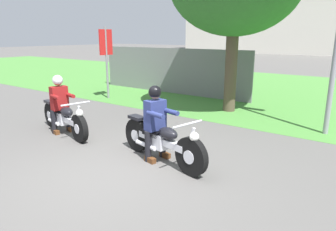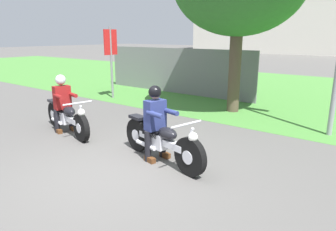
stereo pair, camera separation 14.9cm
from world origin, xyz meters
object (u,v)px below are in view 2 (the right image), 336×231
object	(u,v)px
motorcycle_follow	(67,117)
sign_banner	(111,51)
motorcycle_lead	(161,141)
rider_lead	(156,117)
rider_follow	(63,99)

from	to	relation	value
motorcycle_follow	sign_banner	world-z (taller)	sign_banner
motorcycle_lead	sign_banner	world-z (taller)	sign_banner
motorcycle_lead	rider_lead	world-z (taller)	rider_lead
motorcycle_follow	rider_follow	xyz separation A→B (m)	(-0.16, 0.04, 0.43)
motorcycle_lead	sign_banner	xyz separation A→B (m)	(-5.28, 3.60, 1.32)
motorcycle_lead	sign_banner	bearing A→B (deg)	158.16
motorcycle_lead	motorcycle_follow	world-z (taller)	motorcycle_lead
sign_banner	motorcycle_follow	bearing A→B (deg)	-56.75
rider_lead	motorcycle_follow	bearing A→B (deg)	-166.22
motorcycle_follow	sign_banner	distance (m)	4.54
motorcycle_follow	rider_follow	world-z (taller)	rider_follow
rider_lead	motorcycle_follow	world-z (taller)	rider_lead
rider_lead	rider_follow	world-z (taller)	rider_lead
rider_follow	motorcycle_follow	bearing A→B (deg)	-0.84
motorcycle_lead	motorcycle_follow	xyz separation A→B (m)	(-2.91, -0.03, -0.02)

